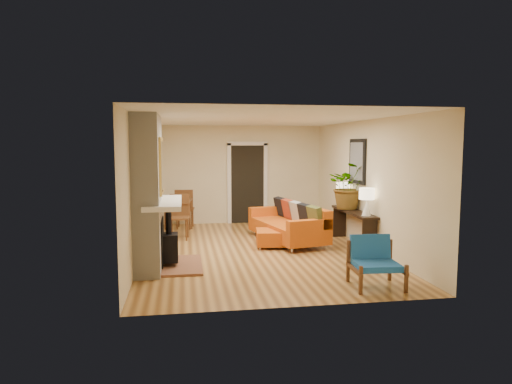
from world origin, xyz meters
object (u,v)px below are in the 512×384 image
sofa (291,224)px  lamp_near (367,198)px  houseplant (349,186)px  console_table (354,218)px  lamp_far (343,191)px  ottoman (273,237)px  dining_table (179,206)px  blue_chair (374,259)px

sofa → lamp_near: lamp_near is taller
houseplant → console_table: bearing=-87.8°
lamp_far → lamp_near: bearing=-90.0°
ottoman → lamp_far: lamp_far is taller
ottoman → dining_table: size_ratio=0.41×
ottoman → blue_chair: 2.95m
ottoman → houseplant: 1.99m
sofa → houseplant: houseplant is taller
blue_chair → houseplant: 3.15m
dining_table → sofa: bearing=-27.9°
houseplant → lamp_far: bearing=88.6°
lamp_far → houseplant: 0.43m
ottoman → console_table: console_table is taller
blue_chair → houseplant: size_ratio=0.76×
console_table → houseplant: (-0.01, 0.27, 0.65)m
sofa → blue_chair: size_ratio=3.14×
dining_table → houseplant: bearing=-23.6°
sofa → console_table: (1.22, -0.57, 0.19)m
ottoman → lamp_near: 2.05m
dining_table → lamp_near: bearing=-34.7°
dining_table → lamp_near: size_ratio=3.46×
lamp_far → houseplant: size_ratio=0.54×
sofa → lamp_near: bearing=-45.4°
blue_chair → console_table: blue_chair is taller
sofa → blue_chair: (0.50, -3.26, 0.02)m
ottoman → sofa: bearing=45.0°
console_table → lamp_near: size_ratio=3.43×
ottoman → dining_table: (-1.94, 1.77, 0.45)m
blue_chair → lamp_near: lamp_near is taller
blue_chair → console_table: (0.72, 2.69, 0.17)m
ottoman → dining_table: 2.66m
console_table → lamp_far: size_ratio=3.43×
console_table → lamp_near: (0.00, -0.67, 0.49)m
ottoman → console_table: bearing=-2.7°
ottoman → blue_chair: (0.99, -2.77, 0.20)m
ottoman → lamp_far: size_ratio=1.41×
houseplant → sofa: bearing=166.0°
blue_chair → dining_table: 5.41m
sofa → ottoman: sofa is taller
houseplant → lamp_near: bearing=-89.4°
blue_chair → lamp_near: (0.72, 2.02, 0.66)m
lamp_near → houseplant: (-0.01, 0.93, 0.16)m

